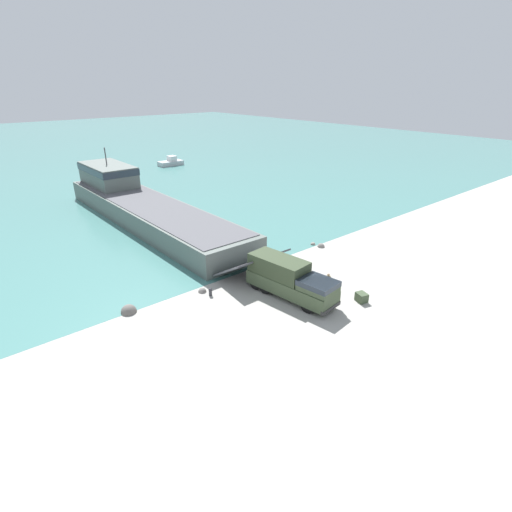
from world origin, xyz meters
The scene contains 12 objects.
ground_plane centered at (0.00, 0.00, 0.00)m, with size 240.00×240.00×0.00m, color #A8A59E.
water_surface centered at (0.00, 96.20, 0.00)m, with size 240.00×180.00×0.01m, color #477F7A.
landing_craft centered at (-0.41, 27.87, 2.00)m, with size 7.43×40.45×8.01m.
military_truck centered at (-0.22, -0.01, 1.63)m, with size 3.33×8.37×3.19m.
soldier_on_ramp centered at (2.76, -1.60, 1.05)m, with size 0.46×0.50×1.80m.
moored_boat_b centered at (20.40, 57.44, 0.65)m, with size 5.16×2.58×1.97m.
mooring_bollard centered at (-5.24, 4.42, 0.38)m, with size 0.31×0.31×0.71m.
cargo_crate centered at (3.75, -4.42, 0.38)m, with size 0.76×0.91×0.76m, color #3D4C33.
shoreline_rock_a centered at (10.16, 5.63, 0.00)m, with size 0.81×0.81×0.81m, color gray.
shoreline_rock_b centered at (-5.42, 5.42, 0.00)m, with size 0.72×0.72×0.72m, color gray.
shoreline_rock_c centered at (-11.66, 6.34, 0.00)m, with size 1.25×1.25×1.25m, color #66605B.
shoreline_rock_d centered at (9.97, 6.65, 0.00)m, with size 0.54×0.54×0.54m, color gray.
Camera 1 is at (-21.35, -20.76, 16.69)m, focal length 28.00 mm.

